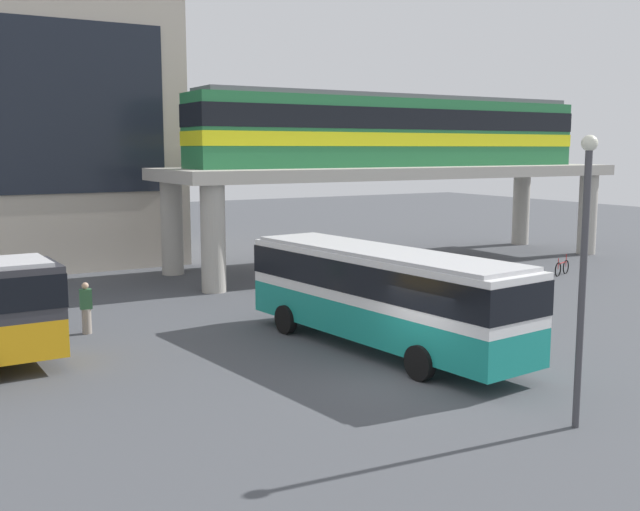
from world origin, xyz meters
name	(u,v)px	position (x,y,z in m)	size (l,w,h in m)	color
ground_plane	(249,314)	(0.00, 10.00, 0.00)	(120.00, 120.00, 0.00)	#47494F
elevated_platform	(399,180)	(12.71, 17.73, 4.63)	(26.64, 7.09, 5.39)	#ADA89E
train	(397,130)	(12.58, 17.73, 7.36)	(23.79, 2.96, 3.84)	#26723F
bus_main	(381,288)	(1.45, 3.21, 1.99)	(3.75, 11.25, 3.22)	teal
bicycle_blue	(407,284)	(8.06, 10.64, 0.36)	(1.79, 0.19, 1.04)	black
bicycle_green	(399,271)	(9.82, 13.62, 0.36)	(1.79, 0.07, 1.04)	black
bicycle_brown	(347,276)	(6.80, 13.64, 0.36)	(1.76, 0.44, 1.04)	black
bicycle_red	(562,268)	(17.58, 10.31, 0.36)	(1.69, 0.69, 1.04)	black
pedestrian_near_building	(86,309)	(-6.14, 10.04, 0.85)	(0.42, 0.32, 1.80)	gray
lamp_post	(584,260)	(1.49, -4.60, 3.90)	(0.36, 0.36, 6.65)	#3F3F44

